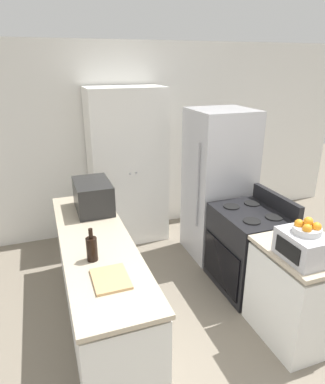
% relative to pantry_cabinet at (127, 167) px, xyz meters
% --- Properties ---
extents(wall_back, '(7.00, 0.06, 2.60)m').
position_rel_pantry_cabinet_xyz_m(wall_back, '(0.10, 0.33, 0.27)').
color(wall_back, white).
rests_on(wall_back, ground_plane).
extents(counter_left, '(0.60, 2.25, 0.88)m').
position_rel_pantry_cabinet_xyz_m(counter_left, '(-0.70, -1.58, -0.60)').
color(counter_left, silver).
rests_on(counter_left, ground_plane).
extents(counter_right, '(0.60, 0.73, 0.88)m').
position_rel_pantry_cabinet_xyz_m(counter_right, '(0.90, -2.33, -0.60)').
color(counter_right, silver).
rests_on(counter_right, ground_plane).
extents(pantry_cabinet, '(0.98, 0.59, 2.05)m').
position_rel_pantry_cabinet_xyz_m(pantry_cabinet, '(0.00, 0.00, 0.00)').
color(pantry_cabinet, white).
rests_on(pantry_cabinet, ground_plane).
extents(stove, '(0.66, 0.79, 1.04)m').
position_rel_pantry_cabinet_xyz_m(stove, '(0.92, -1.55, -0.58)').
color(stove, black).
rests_on(stove, ground_plane).
extents(refrigerator, '(0.73, 0.68, 1.83)m').
position_rel_pantry_cabinet_xyz_m(refrigerator, '(0.95, -0.77, -0.11)').
color(refrigerator, '#B7B7BC').
rests_on(refrigerator, ground_plane).
extents(microwave, '(0.36, 0.53, 0.31)m').
position_rel_pantry_cabinet_xyz_m(microwave, '(-0.60, -0.92, 0.01)').
color(microwave, black).
rests_on(microwave, counter_left).
extents(wine_bottle, '(0.09, 0.09, 0.27)m').
position_rel_pantry_cabinet_xyz_m(wine_bottle, '(-0.77, -1.90, -0.04)').
color(wine_bottle, black).
rests_on(wine_bottle, counter_left).
extents(toaster_oven, '(0.31, 0.38, 0.22)m').
position_rel_pantry_cabinet_xyz_m(toaster_oven, '(0.78, -2.44, -0.03)').
color(toaster_oven, '#B2B2B7').
rests_on(toaster_oven, counter_right).
extents(fruit_bowl, '(0.22, 0.22, 0.13)m').
position_rel_pantry_cabinet_xyz_m(fruit_bowl, '(0.79, -2.43, 0.12)').
color(fruit_bowl, silver).
rests_on(fruit_bowl, toaster_oven).
extents(cutting_board, '(0.25, 0.32, 0.02)m').
position_rel_pantry_cabinet_xyz_m(cutting_board, '(-0.70, -2.21, -0.13)').
color(cutting_board, tan).
rests_on(cutting_board, counter_left).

